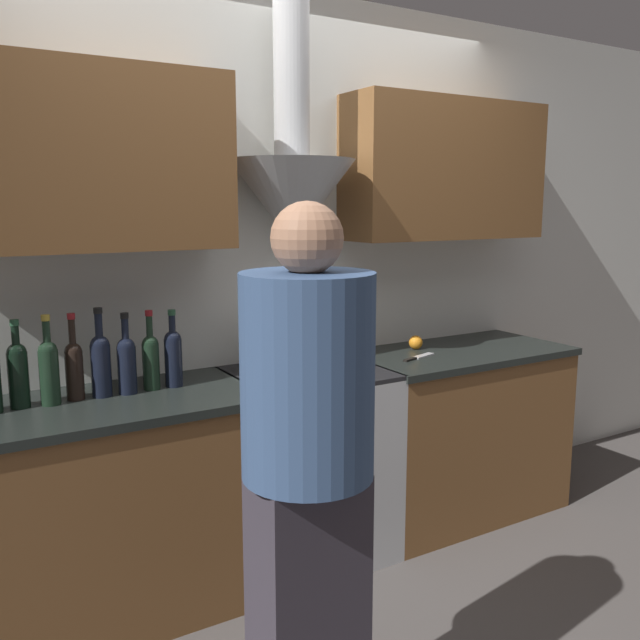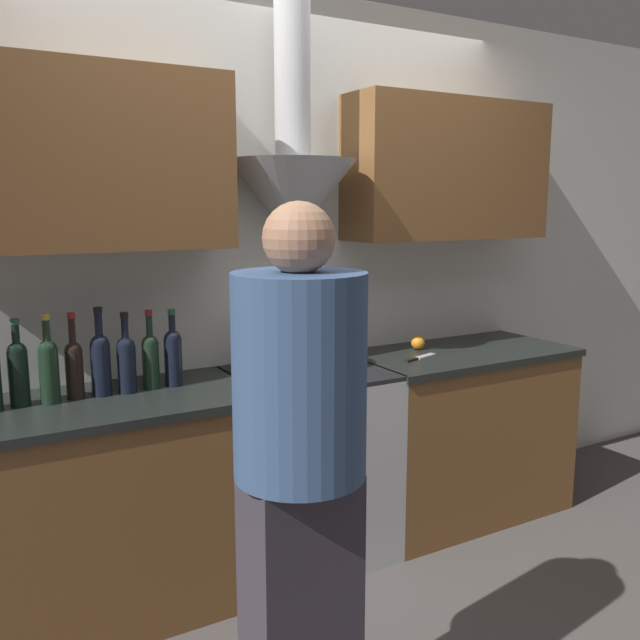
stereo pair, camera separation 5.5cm
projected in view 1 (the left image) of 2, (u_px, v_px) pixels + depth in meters
name	position (u px, v px, depth m)	size (l,w,h in m)	color
ground_plane	(350.00, 587.00, 2.92)	(12.00, 12.00, 0.00)	#4C4744
wall_back	(280.00, 241.00, 3.19)	(8.40, 0.57, 2.60)	silver
counter_left	(112.00, 508.00, 2.68)	(1.16, 0.62, 0.88)	brown
counter_right	(456.00, 430.00, 3.59)	(1.16, 0.62, 0.88)	brown
stove_range	(309.00, 463.00, 3.14)	(0.67, 0.60, 0.88)	#B7BABC
wine_bottle_2	(18.00, 371.00, 2.49)	(0.07, 0.07, 0.33)	black
wine_bottle_3	(49.00, 369.00, 2.53)	(0.07, 0.07, 0.34)	black
wine_bottle_4	(74.00, 367.00, 2.60)	(0.07, 0.07, 0.34)	black
wine_bottle_5	(101.00, 362.00, 2.64)	(0.08, 0.08, 0.35)	black
wine_bottle_6	(127.00, 362.00, 2.68)	(0.07, 0.07, 0.33)	black
wine_bottle_7	(151.00, 358.00, 2.74)	(0.07, 0.07, 0.33)	black
wine_bottle_8	(173.00, 355.00, 2.79)	(0.07, 0.07, 0.32)	black
stock_pot	(275.00, 356.00, 3.00)	(0.27, 0.27, 0.17)	#B7BABC
mixing_bowl	(331.00, 356.00, 3.17)	(0.29, 0.29, 0.08)	#B7BABC
orange_fruit	(416.00, 342.00, 3.52)	(0.07, 0.07, 0.07)	orange
chefs_knife	(419.00, 357.00, 3.32)	(0.23, 0.09, 0.01)	silver
person_foreground_left	(308.00, 474.00, 1.86)	(0.36, 0.36, 1.64)	#38333D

